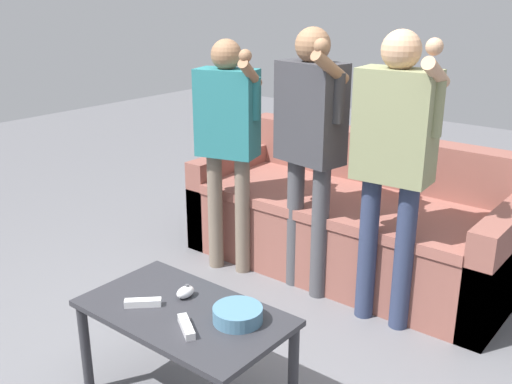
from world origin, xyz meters
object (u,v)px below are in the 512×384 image
player_center (310,133)px  couch (352,222)px  coffee_table (185,324)px  snack_bowl (238,314)px  game_remote_nunchuk (185,292)px  player_left (227,131)px  game_remote_wand_near (143,303)px  player_right (394,148)px  game_remote_wand_far (186,327)px

player_center → couch: bearing=84.8°
coffee_table → snack_bowl: size_ratio=4.38×
coffee_table → snack_bowl: snack_bowl is taller
game_remote_nunchuk → player_left: (-0.65, 1.01, 0.42)m
snack_bowl → game_remote_wand_near: snack_bowl is taller
game_remote_wand_near → player_right: bearing=68.0°
snack_bowl → game_remote_nunchuk: (-0.30, 0.01, -0.01)m
game_remote_nunchuk → player_right: (0.40, 1.05, 0.48)m
player_left → player_center: 0.54m
player_left → game_remote_wand_far: (0.83, -1.19, -0.43)m
snack_bowl → player_left: (-0.94, 1.02, 0.41)m
player_center → player_right: 0.52m
couch → snack_bowl: couch is taller
game_remote_nunchuk → player_right: size_ratio=0.06×
player_left → coffee_table: bearing=-56.8°
snack_bowl → game_remote_nunchuk: snack_bowl is taller
player_center → game_remote_wand_far: player_center is taller
game_remote_wand_far → couch: bearing=98.4°
couch → player_right: 0.95m
player_right → game_remote_wand_far: 1.34m
player_left → game_remote_wand_far: size_ratio=9.41×
couch → player_left: player_left is taller
player_center → player_left: bearing=-172.3°
snack_bowl → player_center: 1.26m
coffee_table → snack_bowl: 0.26m
game_remote_nunchuk → game_remote_wand_far: (0.18, -0.18, -0.01)m
coffee_table → player_left: (-0.72, 1.09, 0.51)m
player_center → player_right: player_right is taller
player_left → player_right: (1.05, 0.03, 0.06)m
couch → coffee_table: size_ratio=2.33×
snack_bowl → game_remote_wand_far: snack_bowl is taller
game_remote_nunchuk → game_remote_wand_near: 0.18m
game_remote_wand_near → game_remote_wand_far: same height
player_right → game_remote_wand_far: player_right is taller
game_remote_nunchuk → game_remote_wand_near: (-0.08, -0.16, -0.01)m
game_remote_wand_far → snack_bowl: bearing=57.0°
coffee_table → game_remote_wand_near: size_ratio=6.50×
player_right → player_center: bearing=175.5°
couch → game_remote_wand_near: bearing=-90.5°
snack_bowl → game_remote_nunchuk: 0.30m
player_left → game_remote_wand_far: player_left is taller
game_remote_nunchuk → player_right: bearing=68.9°
couch → game_remote_nunchuk: bearing=-87.4°
snack_bowl → game_remote_wand_near: bearing=-158.0°
couch → game_remote_nunchuk: 1.56m
player_right → coffee_table: bearing=-106.5°
player_right → game_remote_wand_near: size_ratio=11.43×
game_remote_nunchuk → snack_bowl: bearing=-1.4°
coffee_table → game_remote_wand_far: size_ratio=5.70×
coffee_table → player_right: player_right is taller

